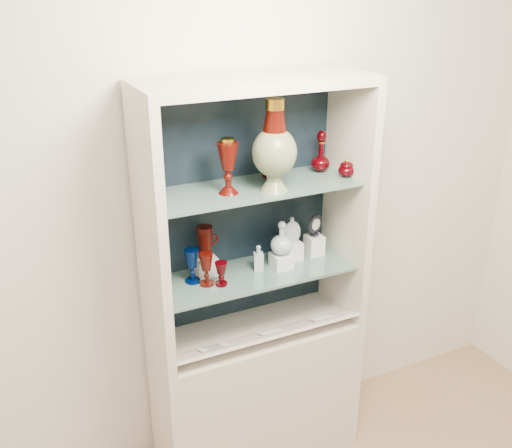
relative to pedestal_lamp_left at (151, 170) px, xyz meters
name	(u,v)px	position (x,y,z in m)	size (l,w,h in m)	color
wall_back	(236,188)	(0.44, 0.17, -0.20)	(3.50, 0.02, 2.80)	beige
cabinet_base	(256,391)	(0.44, -0.05, -1.22)	(1.00, 0.40, 0.75)	beige
cabinet_back_panel	(239,205)	(0.44, 0.14, -0.27)	(0.98, 0.02, 1.15)	black
cabinet_side_left	(150,238)	(-0.04, -0.05, -0.27)	(0.04, 0.40, 1.15)	beige
cabinet_side_right	(347,202)	(0.92, -0.05, -0.27)	(0.04, 0.40, 1.15)	beige
cabinet_top_cap	(256,82)	(0.44, -0.05, 0.32)	(1.00, 0.40, 0.04)	beige
shelf_lower	(254,273)	(0.44, -0.03, -0.55)	(0.92, 0.34, 0.01)	slate
shelf_upper	(254,188)	(0.44, -0.03, -0.13)	(0.92, 0.34, 0.01)	slate
label_ledge	(266,335)	(0.44, -0.16, -0.82)	(0.92, 0.18, 0.01)	beige
label_card_0	(320,318)	(0.73, -0.16, -0.80)	(0.10, 0.07, 0.00)	white
label_card_1	(210,348)	(0.16, -0.16, -0.80)	(0.10, 0.07, 0.00)	white
label_card_2	(269,332)	(0.46, -0.16, -0.80)	(0.10, 0.07, 0.00)	white
label_card_3	(216,346)	(0.19, -0.16, -0.80)	(0.10, 0.07, 0.00)	white
pedestal_lamp_left	(151,170)	(0.00, 0.00, 0.00)	(0.10, 0.10, 0.25)	#4D0C06
pedestal_lamp_right	(228,166)	(0.31, -0.06, -0.01)	(0.09, 0.09, 0.24)	#4D0C06
enamel_urn	(275,146)	(0.50, -0.12, 0.07)	(0.19, 0.19, 0.39)	#0E4419
ruby_decanter_a	(271,154)	(0.55, 0.02, -0.01)	(0.09, 0.09, 0.24)	#3C0003
ruby_decanter_b	(321,150)	(0.81, 0.03, -0.02)	(0.09, 0.09, 0.21)	#3C0003
lidded_bowl	(347,168)	(0.88, -0.09, -0.08)	(0.08, 0.08, 0.09)	#3C0003
cobalt_goblet	(192,266)	(0.15, 0.00, -0.47)	(0.07, 0.07, 0.16)	#000F41
ruby_goblet_tall	(206,269)	(0.20, -0.05, -0.47)	(0.06, 0.06, 0.15)	#4D0C06
ruby_goblet_small	(221,274)	(0.26, -0.08, -0.49)	(0.06, 0.06, 0.11)	#3C0003
riser_ruby_pitcher	(206,266)	(0.23, 0.05, -0.51)	(0.10, 0.10, 0.08)	silver
ruby_pitcher	(205,242)	(0.23, 0.05, -0.39)	(0.12, 0.07, 0.15)	#4D0C06
clear_square_bottle	(258,258)	(0.47, -0.02, -0.48)	(0.04, 0.04, 0.13)	#9EB4BB
riser_flat_flask	(291,250)	(0.66, 0.01, -0.50)	(0.09, 0.09, 0.09)	silver
flat_flask	(292,229)	(0.66, 0.01, -0.39)	(0.09, 0.04, 0.13)	silver
riser_clear_round_decanter	(281,261)	(0.58, -0.05, -0.51)	(0.09, 0.09, 0.07)	silver
clear_round_decanter	(282,239)	(0.58, -0.05, -0.40)	(0.10, 0.10, 0.16)	#9EB4BB
riser_cameo_medallion	(314,245)	(0.79, 0.01, -0.50)	(0.08, 0.08, 0.10)	silver
cameo_medallion	(315,225)	(0.79, 0.01, -0.39)	(0.10, 0.03, 0.11)	black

